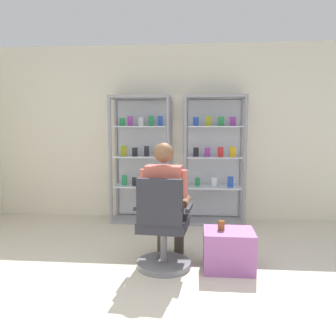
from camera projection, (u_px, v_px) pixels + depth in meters
name	position (u px, v px, depth m)	size (l,w,h in m)	color
ground_plane	(155.00, 322.00, 2.53)	(7.20, 7.20, 0.00)	beige
back_wall	(179.00, 133.00, 5.33)	(6.00, 0.10, 2.70)	silver
display_cabinet_left	(142.00, 158.00, 5.19)	(0.90, 0.45, 1.90)	gray
display_cabinet_right	(214.00, 159.00, 5.09)	(0.90, 0.45, 1.90)	gray
office_chair	(163.00, 232.00, 3.41)	(0.58, 0.56, 0.96)	slate
seated_shopkeeper	(166.00, 197.00, 3.53)	(0.51, 0.59, 1.29)	#3F382D
storage_crate	(229.00, 250.00, 3.44)	(0.50, 0.41, 0.41)	#9E599E
tea_glass	(221.00, 225.00, 3.42)	(0.07, 0.07, 0.10)	brown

